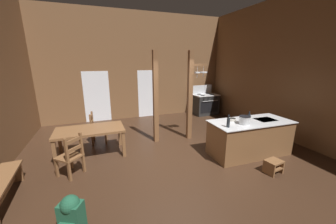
# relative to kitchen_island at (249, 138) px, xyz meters

# --- Properties ---
(ground_plane) EXTENTS (8.49, 9.49, 0.10)m
(ground_plane) POSITION_rel_kitchen_island_xyz_m (-1.99, 0.20, -0.51)
(ground_plane) COLOR #382316
(wall_back) EXTENTS (8.49, 0.14, 4.39)m
(wall_back) POSITION_rel_kitchen_island_xyz_m (-1.99, 4.61, 1.74)
(wall_back) COLOR brown
(wall_back) RESTS_ON ground_plane
(wall_right) EXTENTS (0.14, 9.49, 4.39)m
(wall_right) POSITION_rel_kitchen_island_xyz_m (1.93, 0.20, 1.74)
(wall_right) COLOR brown
(wall_right) RESTS_ON ground_plane
(glazed_door_back_left) EXTENTS (1.00, 0.01, 2.05)m
(glazed_door_back_left) POSITION_rel_kitchen_island_xyz_m (-3.72, 4.54, 0.56)
(glazed_door_back_left) COLOR white
(glazed_door_back_left) RESTS_ON ground_plane
(glazed_panel_back_right) EXTENTS (0.84, 0.01, 2.05)m
(glazed_panel_back_right) POSITION_rel_kitchen_island_xyz_m (-1.60, 4.54, 0.56)
(glazed_panel_back_right) COLOR white
(glazed_panel_back_right) RESTS_ON ground_plane
(kitchen_island) EXTENTS (2.19, 1.02, 0.92)m
(kitchen_island) POSITION_rel_kitchen_island_xyz_m (0.00, 0.00, 0.00)
(kitchen_island) COLOR brown
(kitchen_island) RESTS_ON ground_plane
(stove_range) EXTENTS (1.18, 0.87, 1.32)m
(stove_range) POSITION_rel_kitchen_island_xyz_m (1.01, 3.97, 0.02)
(stove_range) COLOR #272727
(stove_range) RESTS_ON ground_plane
(support_post_with_pot_rack) EXTENTS (0.63, 0.24, 2.74)m
(support_post_with_pot_rack) POSITION_rel_kitchen_island_xyz_m (-0.98, 1.57, 1.00)
(support_post_with_pot_rack) COLOR brown
(support_post_with_pot_rack) RESTS_ON ground_plane
(support_post_center) EXTENTS (0.14, 0.14, 2.74)m
(support_post_center) POSITION_rel_kitchen_island_xyz_m (-2.08, 1.69, 0.91)
(support_post_center) COLOR brown
(support_post_center) RESTS_ON ground_plane
(step_stool) EXTENTS (0.39, 0.32, 0.30)m
(step_stool) POSITION_rel_kitchen_island_xyz_m (-0.15, -0.95, -0.28)
(step_stool) COLOR brown
(step_stool) RESTS_ON ground_plane
(dining_table) EXTENTS (1.71, 0.92, 0.74)m
(dining_table) POSITION_rel_kitchen_island_xyz_m (-3.97, 1.39, 0.19)
(dining_table) COLOR brown
(dining_table) RESTS_ON ground_plane
(ladderback_chair_near_window) EXTENTS (0.49, 0.49, 0.95)m
(ladderback_chair_near_window) POSITION_rel_kitchen_island_xyz_m (-3.80, 2.22, -0.01)
(ladderback_chair_near_window) COLOR brown
(ladderback_chair_near_window) RESTS_ON ground_plane
(ladderback_chair_by_post) EXTENTS (0.62, 0.62, 0.95)m
(ladderback_chair_by_post) POSITION_rel_kitchen_island_xyz_m (-4.37, 0.53, -0.01)
(ladderback_chair_by_post) COLOR brown
(ladderback_chair_by_post) RESTS_ON ground_plane
(bench_along_left_wall) EXTENTS (0.44, 1.47, 0.44)m
(bench_along_left_wall) POSITION_rel_kitchen_island_xyz_m (-5.45, 0.01, -0.15)
(bench_along_left_wall) COLOR brown
(bench_along_left_wall) RESTS_ON ground_plane
(backpack) EXTENTS (0.39, 0.38, 0.60)m
(backpack) POSITION_rel_kitchen_island_xyz_m (-4.22, -1.09, -0.15)
(backpack) COLOR #1E5138
(backpack) RESTS_ON ground_plane
(stockpot_on_counter) EXTENTS (0.34, 0.28, 0.20)m
(stockpot_on_counter) POSITION_rel_kitchen_island_xyz_m (-0.34, -0.13, 0.56)
(stockpot_on_counter) COLOR silver
(stockpot_on_counter) RESTS_ON kitchen_island
(mixing_bowl_on_counter) EXTENTS (0.19, 0.19, 0.07)m
(mixing_bowl_on_counter) POSITION_rel_kitchen_island_xyz_m (-0.44, 0.20, 0.50)
(mixing_bowl_on_counter) COLOR silver
(mixing_bowl_on_counter) RESTS_ON kitchen_island
(bottle_tall_on_counter) EXTENTS (0.08, 0.08, 0.29)m
(bottle_tall_on_counter) POSITION_rel_kitchen_island_xyz_m (-0.14, -0.06, 0.58)
(bottle_tall_on_counter) COLOR #1E2328
(bottle_tall_on_counter) RESTS_ON kitchen_island
(bottle_short_on_counter) EXTENTS (0.07, 0.07, 0.31)m
(bottle_short_on_counter) POSITION_rel_kitchen_island_xyz_m (-0.87, -0.18, 0.58)
(bottle_short_on_counter) COLOR #1E2328
(bottle_short_on_counter) RESTS_ON kitchen_island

